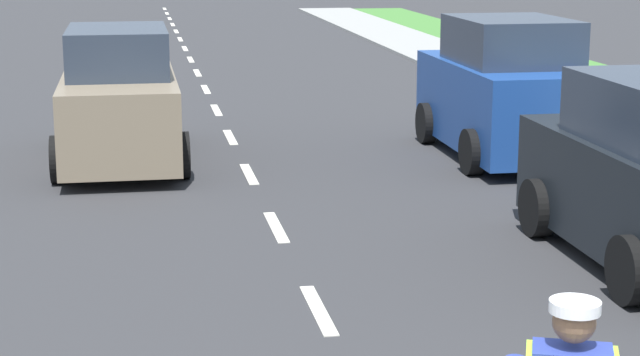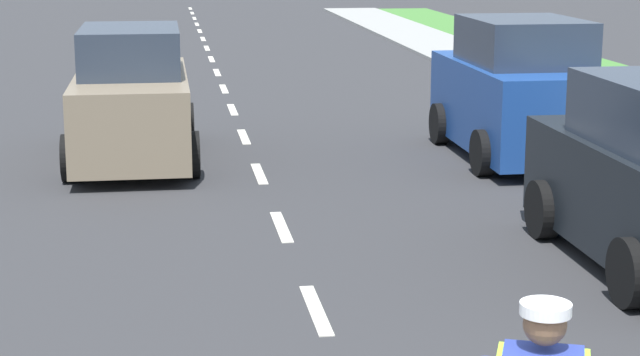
{
  "view_description": "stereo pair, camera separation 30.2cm",
  "coord_description": "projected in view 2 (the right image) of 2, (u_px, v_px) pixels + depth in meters",
  "views": [
    {
      "loc": [
        -1.65,
        -3.93,
        3.47
      ],
      "look_at": [
        0.15,
        6.46,
        1.1
      ],
      "focal_mm": 61.64,
      "sensor_mm": 36.0,
      "label": 1
    },
    {
      "loc": [
        -1.35,
        -3.98,
        3.47
      ],
      "look_at": [
        0.15,
        6.46,
        1.1
      ],
      "focal_mm": 61.64,
      "sensor_mm": 36.0,
      "label": 2
    }
  ],
  "objects": [
    {
      "name": "ground_plane",
      "position": [
        223.0,
        87.0,
        25.07
      ],
      "size": [
        96.0,
        96.0,
        0.0
      ],
      "primitive_type": "plane",
      "color": "#333335"
    },
    {
      "name": "lane_center_line",
      "position": [
        214.0,
        66.0,
        29.13
      ],
      "size": [
        0.14,
        46.4,
        0.01
      ],
      "color": "silver",
      "rests_on": "ground"
    },
    {
      "name": "car_oncoming_lead",
      "position": [
        132.0,
        99.0,
        16.86
      ],
      "size": [
        1.94,
        4.37,
        2.05
      ],
      "color": "gray",
      "rests_on": "ground"
    },
    {
      "name": "car_parked_far",
      "position": [
        520.0,
        93.0,
        17.09
      ],
      "size": [
        2.1,
        4.05,
        2.18
      ],
      "color": "#1E4799",
      "rests_on": "ground"
    }
  ]
}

